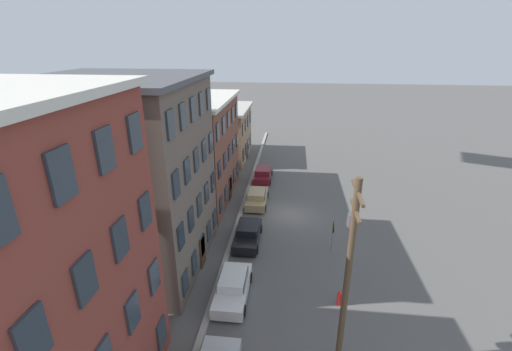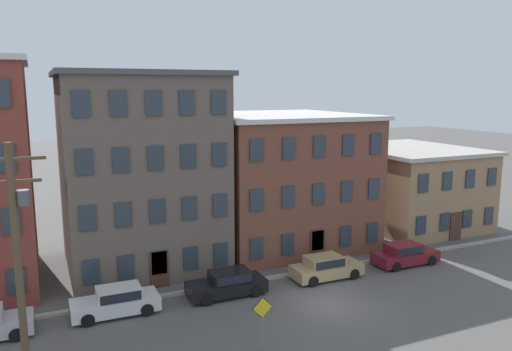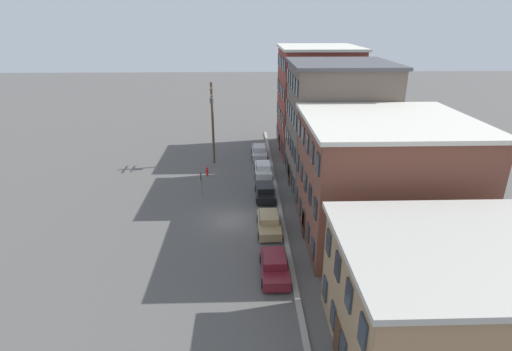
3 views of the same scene
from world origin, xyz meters
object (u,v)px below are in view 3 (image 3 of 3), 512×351
car_white (263,168)px  caution_sign (201,180)px  car_tan (269,222)px  car_silver (259,151)px  fire_hydrant (207,171)px  utility_pole (213,119)px  car_maroon (274,265)px  car_black (265,191)px

car_white → caution_sign: caution_sign is taller
car_tan → car_silver: bearing=-179.7°
car_silver → car_white: same height
car_white → fire_hydrant: (-0.08, -6.27, -0.27)m
car_tan → utility_pole: bearing=-161.2°
car_silver → car_maroon: 24.78m
caution_sign → car_silver: bearing=152.0°
car_black → car_maroon: same height
car_maroon → caution_sign: bearing=-154.8°
caution_sign → fire_hydrant: bearing=179.1°
car_silver → car_black: size_ratio=1.00×
car_maroon → fire_hydrant: bearing=-161.8°
car_tan → car_maroon: same height
car_black → car_maroon: 12.50m
car_white → utility_pole: 8.46m
car_silver → car_white: bearing=1.9°
car_silver → utility_pole: 7.55m
car_maroon → car_silver: bearing=-179.8°
car_black → utility_pole: size_ratio=0.46×
utility_pole → fire_hydrant: utility_pole is taller
car_white → car_maroon: size_ratio=1.00×
car_black → caution_sign: caution_sign is taller
car_black → utility_pole: (-10.17, -5.66, 4.67)m
car_maroon → utility_pole: (-22.68, -5.63, 4.67)m
utility_pole → fire_hydrant: size_ratio=10.06×
car_black → fire_hydrant: 8.73m
car_black → car_maroon: (12.50, -0.03, 0.00)m
car_maroon → utility_pole: 23.83m
car_silver → car_black: same height
utility_pole → car_black: bearing=29.1°
car_white → car_black: bearing=-0.8°
car_tan → car_maroon: (6.10, -0.00, 0.00)m
car_silver → car_black: (12.27, 0.11, 0.00)m
utility_pole → fire_hydrant: 6.38m
car_white → car_black: (6.08, -0.09, 0.00)m
caution_sign → utility_pole: utility_pole is taller
fire_hydrant → car_maroon: bearing=18.2°
car_black → caution_sign: size_ratio=1.75×
car_silver → caution_sign: size_ratio=1.75×
caution_sign → utility_pole: bearing=176.3°
car_silver → car_white: size_ratio=1.00×
car_silver → fire_hydrant: 8.62m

